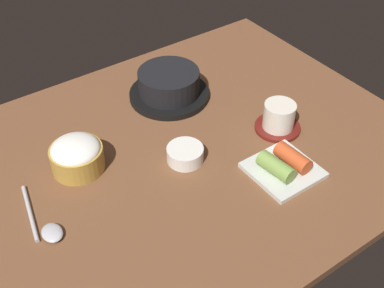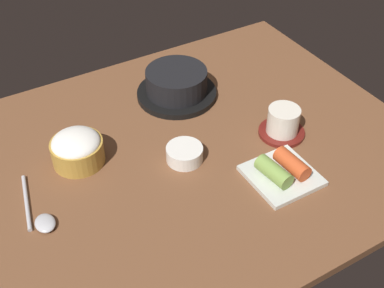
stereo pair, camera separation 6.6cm
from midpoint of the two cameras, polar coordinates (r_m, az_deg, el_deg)
name	(u,v)px [view 1 (the left image)]	position (r cm, az deg, el deg)	size (l,w,h in cm)	color
dining_table	(179,157)	(104.98, -3.32, -1.52)	(100.00, 76.00, 2.00)	brown
stone_pot	(169,85)	(118.09, -4.25, 6.64)	(18.86, 18.86, 6.97)	black
rice_bowl	(77,155)	(102.00, -14.81, -1.27)	(10.58, 10.58, 6.86)	#B78C38
tea_cup_with_saucer	(279,118)	(109.36, 8.15, 2.91)	(10.02, 10.02, 6.56)	maroon
banchan_cup_center	(186,153)	(101.75, -2.52, -1.10)	(7.54, 7.54, 3.13)	white
kimchi_plate	(284,166)	(100.11, 8.55, -2.56)	(12.77, 12.77, 4.32)	silver
spoon	(45,227)	(94.52, -18.30, -8.98)	(4.98, 16.28, 1.35)	#B7B7BC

